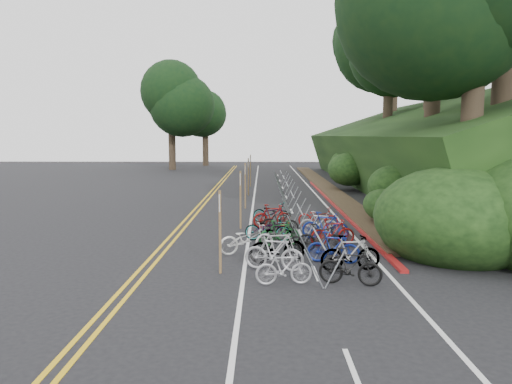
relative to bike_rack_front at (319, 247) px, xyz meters
The scene contains 11 objects.
ground 3.87m from the bike_rack_front, 146.84° to the left, with size 120.00×120.00×0.00m, color black.
road_markings 12.45m from the bike_rack_front, 101.77° to the left, with size 7.47×80.00×0.01m.
red_curb 14.32m from the bike_rack_front, 79.80° to the left, with size 0.25×28.00×0.10m, color maroon.
embankment 23.33m from the bike_rack_front, 65.11° to the left, with size 14.30×48.14×9.11m.
tree_cluster 27.35m from the bike_rack_front, 74.71° to the left, with size 32.87×54.39×19.14m.
bike_rack_front is the anchor object (origin of this frame).
bike_racks_rest 15.07m from the bike_rack_front, 90.64° to the left, with size 1.14×23.00×1.17m.
signpost_near 2.91m from the bike_rack_front, behind, with size 0.08×0.40×2.44m.
signposts_rest 16.29m from the bike_rack_front, 99.08° to the left, with size 0.08×18.40×2.50m.
bike_front 3.31m from the bike_rack_front, 130.89° to the left, with size 1.93×0.67×1.01m, color beige.
bike_valet 3.55m from the bike_rack_front, 94.35° to the left, with size 3.33×11.33×1.10m.
Camera 1 is at (1.54, -16.23, 4.02)m, focal length 35.00 mm.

